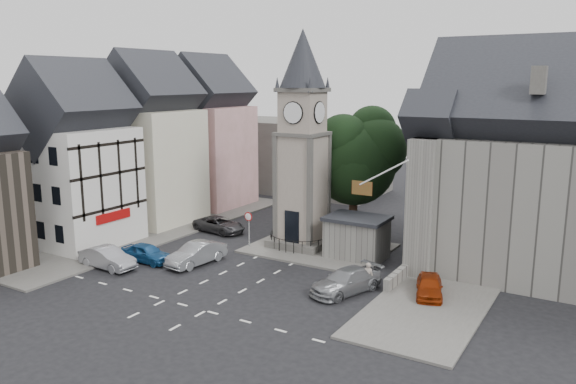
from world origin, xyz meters
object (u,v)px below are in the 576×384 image
Objects in this scene: car_west_blue at (147,253)px; car_east_red at (429,286)px; clock_tower at (302,141)px; pedestrian at (368,277)px; stone_shelter at (357,237)px.

car_east_red is at bearing -79.47° from car_west_blue.
car_west_blue is at bearing -130.02° from clock_tower.
pedestrian is at bearing 178.40° from car_east_red.
car_west_blue is at bearing -145.54° from stone_shelter.
clock_tower is 13.84m from car_west_blue.
pedestrian reaches higher than car_east_red.
clock_tower is at bearing 139.09° from car_east_red.
car_west_blue is 2.20× the size of pedestrian.
clock_tower is 4.34× the size of car_east_red.
pedestrian is (-3.50, -0.99, 0.25)m from car_east_red.
clock_tower reaches higher than car_west_blue.
car_east_red is at bearing -23.46° from clock_tower.
car_east_red is at bearing 176.44° from pedestrian.
clock_tower reaches higher than car_east_red.
car_west_blue is at bearing -8.63° from pedestrian.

